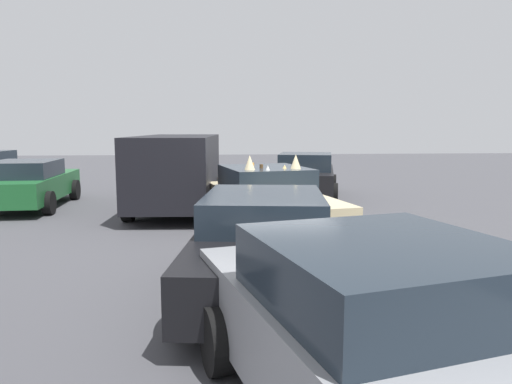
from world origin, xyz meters
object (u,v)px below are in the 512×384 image
Objects in this scene: parked_van_behind_right at (178,168)px; parked_sedan_row_back_far at (28,183)px; parked_sedan_near_right at (389,342)px; parked_sedan_far_right at (306,176)px; art_car_decorated at (269,200)px; parked_sedan_behind_left at (264,242)px.

parked_sedan_row_back_far is (0.75, 4.20, -0.46)m from parked_van_behind_right.
parked_sedan_near_right is at bearing -150.96° from parked_sedan_row_back_far.
parked_van_behind_right is 4.30m from parked_sedan_row_back_far.
art_car_decorated is at bearing 174.19° from parked_sedan_far_right.
parked_van_behind_right reaches higher than parked_sedan_row_back_far.
parked_sedan_far_right is at bearing -83.98° from parked_sedan_row_back_far.
art_car_decorated is 0.88× the size of parked_van_behind_right.
parked_sedan_behind_left is (-8.52, 2.26, -0.03)m from parked_sedan_far_right.
art_car_decorated reaches higher than parked_sedan_far_right.
parked_sedan_far_right is (1.10, -8.07, 0.03)m from parked_sedan_row_back_far.
parked_sedan_near_right is 11.89m from parked_sedan_far_right.
art_car_decorated is 5.30m from parked_sedan_far_right.
parked_sedan_behind_left is (-6.66, -1.61, -0.46)m from parked_van_behind_right.
parked_sedan_row_back_far is 0.96× the size of parked_sedan_far_right.
parked_sedan_behind_left is at bearing -143.70° from parked_sedan_row_back_far.
parked_sedan_near_right is at bearing -163.88° from parked_van_behind_right.
parked_van_behind_right reaches higher than parked_sedan_behind_left.
parked_sedan_near_right reaches higher than parked_sedan_behind_left.
art_car_decorated reaches higher than parked_sedan_row_back_far.
art_car_decorated is 1.08× the size of parked_sedan_near_right.
parked_sedan_row_back_far is 8.15m from parked_sedan_far_right.
parked_sedan_behind_left is at bearing 178.79° from parked_sedan_far_right.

